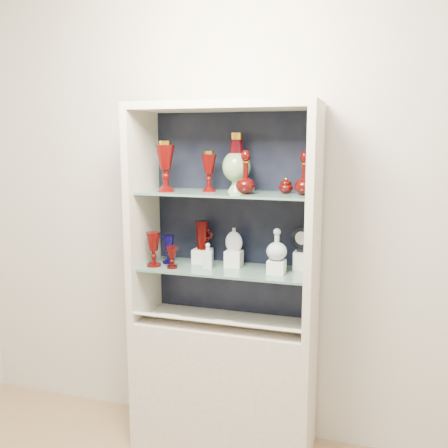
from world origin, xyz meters
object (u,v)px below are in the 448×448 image
(enamel_urn, at_px, (236,162))
(clear_square_bottle, at_px, (208,256))
(pedestal_lamp_left, at_px, (166,166))
(ruby_goblet_tall, at_px, (154,249))
(cobalt_goblet, at_px, (168,249))
(ruby_goblet_small, at_px, (172,257))
(ruby_pitcher, at_px, (202,235))
(cameo_medallion, at_px, (302,239))
(pedestal_lamp_right, at_px, (209,171))
(ruby_decanter_a, at_px, (246,169))
(clear_round_decanter, at_px, (277,245))
(flat_flask, at_px, (234,239))
(ruby_decanter_b, at_px, (305,172))
(lidded_bowl, at_px, (286,185))

(enamel_urn, bearing_deg, clear_square_bottle, -152.11)
(pedestal_lamp_left, distance_m, ruby_goblet_tall, 0.47)
(cobalt_goblet, height_order, ruby_goblet_small, cobalt_goblet)
(ruby_pitcher, bearing_deg, cameo_medallion, 13.71)
(pedestal_lamp_right, bearing_deg, enamel_urn, 12.31)
(ruby_decanter_a, relative_size, cobalt_goblet, 1.57)
(pedestal_lamp_left, relative_size, clear_round_decanter, 1.67)
(pedestal_lamp_right, bearing_deg, ruby_goblet_small, -150.09)
(ruby_goblet_small, bearing_deg, ruby_decanter_a, 4.33)
(ruby_goblet_small, distance_m, flat_flask, 0.36)
(clear_round_decanter, xyz_separation_m, cameo_medallion, (0.11, 0.11, 0.02))
(ruby_decanter_b, distance_m, ruby_goblet_tall, 0.93)
(pedestal_lamp_left, relative_size, ruby_pitcher, 1.67)
(cobalt_goblet, xyz_separation_m, flat_flask, (0.38, 0.04, 0.08))
(pedestal_lamp_left, xyz_separation_m, flat_flask, (0.36, 0.10, -0.40))
(pedestal_lamp_right, bearing_deg, ruby_decanter_b, -3.14)
(enamel_urn, height_order, lidded_bowl, enamel_urn)
(pedestal_lamp_right, distance_m, ruby_pitcher, 0.38)
(flat_flask, xyz_separation_m, cameo_medallion, (0.37, 0.04, 0.01))
(clear_square_bottle, xyz_separation_m, flat_flask, (0.13, 0.07, 0.09))
(clear_square_bottle, relative_size, flat_flask, 1.06)
(cobalt_goblet, relative_size, ruby_goblet_tall, 0.85)
(ruby_decanter_a, relative_size, ruby_goblet_tall, 1.33)
(pedestal_lamp_right, height_order, ruby_pitcher, pedestal_lamp_right)
(ruby_decanter_a, relative_size, ruby_pitcher, 1.56)
(flat_flask, bearing_deg, ruby_goblet_small, -160.52)
(lidded_bowl, xyz_separation_m, ruby_goblet_small, (-0.60, -0.13, -0.40))
(ruby_pitcher, relative_size, clear_round_decanter, 1.00)
(lidded_bowl, height_order, clear_round_decanter, lidded_bowl)
(lidded_bowl, height_order, flat_flask, lidded_bowl)
(ruby_decanter_a, relative_size, cameo_medallion, 1.83)
(enamel_urn, height_order, ruby_decanter_a, enamel_urn)
(ruby_goblet_tall, distance_m, flat_flask, 0.45)
(cobalt_goblet, bearing_deg, lidded_bowl, 2.46)
(pedestal_lamp_right, height_order, flat_flask, pedestal_lamp_right)
(pedestal_lamp_left, relative_size, ruby_decanter_a, 1.07)
(pedestal_lamp_right, xyz_separation_m, flat_flask, (0.13, 0.03, -0.37))
(ruby_goblet_small, bearing_deg, ruby_goblet_tall, 174.43)
(flat_flask, bearing_deg, pedestal_lamp_left, -167.64)
(ruby_decanter_b, bearing_deg, ruby_pitcher, 171.29)
(ruby_decanter_b, xyz_separation_m, ruby_pitcher, (-0.58, 0.09, -0.38))
(enamel_urn, distance_m, cameo_medallion, 0.54)
(pedestal_lamp_right, bearing_deg, lidded_bowl, 2.94)
(lidded_bowl, xyz_separation_m, ruby_pitcher, (-0.48, 0.04, -0.30))
(ruby_decanter_b, height_order, clear_round_decanter, ruby_decanter_b)
(lidded_bowl, bearing_deg, ruby_decanter_b, -25.92)
(pedestal_lamp_right, bearing_deg, clear_square_bottle, -81.95)
(ruby_goblet_tall, xyz_separation_m, ruby_goblet_small, (0.12, -0.01, -0.03))
(pedestal_lamp_left, xyz_separation_m, lidded_bowl, (0.64, 0.09, -0.09))
(pedestal_lamp_right, relative_size, ruby_decanter_b, 0.93)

